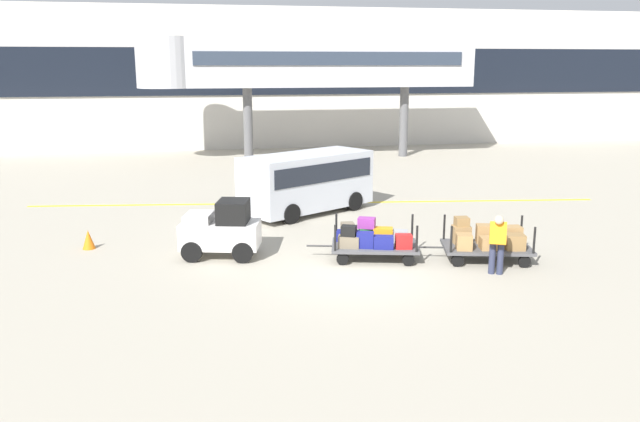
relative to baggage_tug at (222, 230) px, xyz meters
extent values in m
plane|color=#A8A08E|center=(3.20, -2.07, -0.75)|extent=(120.00, 120.00, 0.00)
cube|color=yellow|center=(3.79, 6.38, -0.75)|extent=(21.30, 3.02, 0.01)
cube|color=beige|center=(3.20, 23.93, 3.52)|extent=(63.82, 2.40, 8.55)
cube|color=black|center=(3.20, 22.68, 3.95)|extent=(60.63, 0.12, 2.80)
cube|color=#B7B7BC|center=(6.60, 17.93, 4.48)|extent=(16.01, 2.20, 2.60)
cylinder|color=#B7B7BC|center=(-2.00, 17.93, 4.48)|extent=(3.00, 3.00, 2.60)
cube|color=#2D3847|center=(6.60, 16.79, 4.68)|extent=(14.41, 0.08, 0.70)
cylinder|color=#59595B|center=(2.20, 17.93, 1.21)|extent=(0.50, 0.50, 3.93)
cylinder|color=#59595B|center=(11.00, 17.93, 1.21)|extent=(0.50, 0.50, 3.93)
cube|color=white|center=(-0.03, 0.01, -0.12)|extent=(2.30, 1.56, 0.70)
cube|color=black|center=(0.32, -0.08, 0.53)|extent=(1.01, 1.15, 0.60)
cube|color=silver|center=(-0.59, 0.14, 0.35)|extent=(0.90, 1.07, 0.24)
cylinder|color=black|center=(-0.57, 0.68, -0.47)|extent=(0.59, 0.31, 0.56)
cylinder|color=black|center=(-0.82, -0.34, -0.47)|extent=(0.59, 0.31, 0.56)
cylinder|color=black|center=(0.75, 0.36, -0.47)|extent=(0.59, 0.31, 0.56)
cylinder|color=black|center=(0.51, -0.66, -0.47)|extent=(0.59, 0.31, 0.56)
cube|color=#4C4C4F|center=(4.05, -0.98, -0.39)|extent=(2.56, 1.90, 0.08)
cylinder|color=black|center=(3.17, -0.10, 0.00)|extent=(0.06, 0.06, 0.70)
cylinder|color=black|center=(2.87, -1.35, 0.00)|extent=(0.06, 0.06, 0.70)
cylinder|color=black|center=(5.23, -0.60, 0.00)|extent=(0.06, 0.06, 0.70)
cylinder|color=black|center=(4.93, -1.85, 0.00)|extent=(0.06, 0.06, 0.70)
cylinder|color=black|center=(3.35, -0.19, -0.59)|extent=(0.33, 0.17, 0.32)
cylinder|color=black|center=(3.07, -1.35, -0.59)|extent=(0.33, 0.17, 0.32)
cylinder|color=black|center=(5.03, -0.60, -0.59)|extent=(0.33, 0.17, 0.32)
cylinder|color=black|center=(4.75, -1.76, -0.59)|extent=(0.33, 0.17, 0.32)
cylinder|color=#333333|center=(2.59, -0.62, -0.41)|extent=(0.69, 0.21, 0.05)
cube|color=navy|center=(3.41, -0.46, -0.21)|extent=(0.68, 0.52, 0.28)
cube|color=#726651|center=(3.29, -1.11, -0.19)|extent=(0.63, 0.50, 0.32)
cube|color=#236B2D|center=(3.91, -0.60, -0.16)|extent=(0.44, 0.33, 0.38)
cube|color=navy|center=(3.71, -1.24, -0.13)|extent=(0.50, 0.37, 0.44)
cube|color=orange|center=(4.34, -0.77, -0.15)|extent=(0.61, 0.49, 0.40)
cube|color=navy|center=(4.18, -1.38, -0.19)|extent=(0.59, 0.46, 0.34)
cube|color=#99999E|center=(4.79, -0.87, -0.19)|extent=(0.49, 0.44, 0.33)
cube|color=red|center=(4.69, -1.49, -0.16)|extent=(0.47, 0.35, 0.38)
cube|color=#726651|center=(3.41, -0.46, 0.04)|extent=(0.36, 0.34, 0.23)
cube|color=black|center=(3.29, -1.11, 0.10)|extent=(0.47, 0.42, 0.28)
cube|color=#8C338C|center=(3.91, -0.60, 0.17)|extent=(0.55, 0.48, 0.28)
cube|color=#4C4C4F|center=(6.97, -1.68, -0.39)|extent=(2.56, 1.90, 0.08)
cylinder|color=black|center=(6.09, -0.80, 0.00)|extent=(0.06, 0.06, 0.70)
cylinder|color=black|center=(5.79, -2.06, 0.00)|extent=(0.06, 0.06, 0.70)
cylinder|color=black|center=(8.15, -1.30, 0.00)|extent=(0.06, 0.06, 0.70)
cylinder|color=black|center=(7.84, -2.55, 0.00)|extent=(0.06, 0.06, 0.70)
cylinder|color=black|center=(6.27, -0.90, -0.59)|extent=(0.33, 0.17, 0.32)
cylinder|color=black|center=(5.99, -2.05, -0.59)|extent=(0.33, 0.17, 0.32)
cylinder|color=black|center=(7.94, -1.30, -0.59)|extent=(0.33, 0.17, 0.32)
cylinder|color=black|center=(7.67, -2.46, -0.59)|extent=(0.33, 0.17, 0.32)
cylinder|color=#333333|center=(5.51, -1.33, -0.41)|extent=(0.69, 0.21, 0.05)
cube|color=#9E7A4C|center=(6.42, -1.22, -0.12)|extent=(0.52, 0.45, 0.47)
cube|color=#A87F4C|center=(6.23, -1.86, -0.15)|extent=(0.51, 0.53, 0.41)
cube|color=#A87F4C|center=(7.05, -1.36, -0.10)|extent=(0.55, 0.49, 0.50)
cube|color=#A87F4C|center=(6.86, -1.96, -0.19)|extent=(0.49, 0.50, 0.32)
cube|color=#A87F4C|center=(7.70, -1.56, -0.11)|extent=(0.60, 0.46, 0.48)
cube|color=olive|center=(7.54, -2.11, -0.15)|extent=(0.56, 0.53, 0.41)
cube|color=olive|center=(6.42, -1.22, 0.24)|extent=(0.39, 0.37, 0.25)
cylinder|color=#2D334C|center=(6.61, -2.75, -0.34)|extent=(0.16, 0.16, 0.82)
cylinder|color=#2D334C|center=(6.79, -2.84, -0.34)|extent=(0.16, 0.16, 0.82)
cube|color=orange|center=(6.66, -2.89, 0.33)|extent=(0.54, 0.55, 0.61)
sphere|color=beige|center=(6.61, -3.00, 0.70)|extent=(0.22, 0.22, 0.22)
cube|color=silver|center=(3.19, 4.87, 0.39)|extent=(5.08, 4.13, 1.90)
cube|color=#1E232D|center=(3.19, 4.87, 0.79)|extent=(4.78, 3.97, 0.64)
cylinder|color=black|center=(2.38, 3.34, -0.41)|extent=(0.70, 0.56, 0.68)
cylinder|color=black|center=(4.91, 4.90, -0.41)|extent=(0.70, 0.56, 0.68)
cone|color=orange|center=(-3.72, 1.49, -0.48)|extent=(0.36, 0.36, 0.55)
camera|label=1|loc=(-0.56, -17.15, 4.42)|focal=36.14mm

